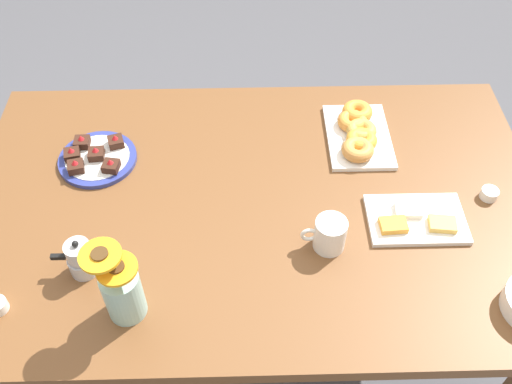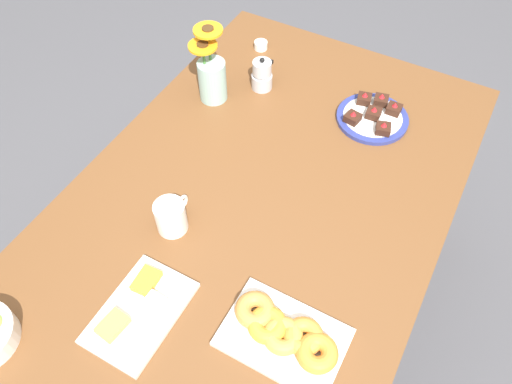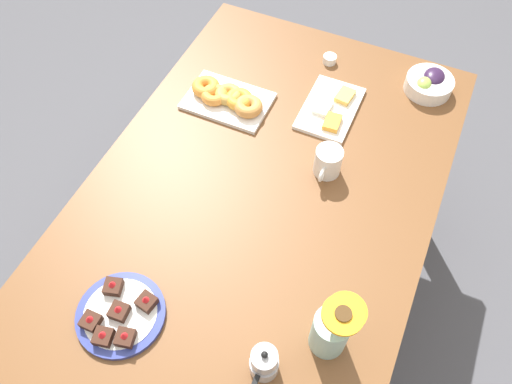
{
  "view_description": "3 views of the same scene",
  "coord_description": "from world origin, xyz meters",
  "px_view_note": "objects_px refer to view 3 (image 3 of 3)",
  "views": [
    {
      "loc": [
        0.03,
        1.02,
        1.94
      ],
      "look_at": [
        0.0,
        0.0,
        0.78
      ],
      "focal_mm": 40.0,
      "sensor_mm": 36.0,
      "label": 1
    },
    {
      "loc": [
        -0.73,
        -0.4,
        1.85
      ],
      "look_at": [
        0.0,
        0.0,
        0.78
      ],
      "focal_mm": 35.0,
      "sensor_mm": 36.0,
      "label": 2
    },
    {
      "loc": [
        0.73,
        0.33,
        1.97
      ],
      "look_at": [
        0.0,
        0.0,
        0.78
      ],
      "focal_mm": 35.0,
      "sensor_mm": 36.0,
      "label": 3
    }
  ],
  "objects_px": {
    "dining_table": "(256,215)",
    "grape_bowl": "(429,83)",
    "cheese_platter": "(331,108)",
    "croissant_platter": "(227,98)",
    "jam_cup_berry": "(331,59)",
    "flower_vase": "(331,330)",
    "coffee_mug": "(328,162)",
    "dessert_plate": "(120,314)",
    "moka_pot": "(264,363)"
  },
  "relations": [
    {
      "from": "dining_table",
      "to": "grape_bowl",
      "type": "height_order",
      "value": "grape_bowl"
    },
    {
      "from": "cheese_platter",
      "to": "croissant_platter",
      "type": "distance_m",
      "value": 0.35
    },
    {
      "from": "grape_bowl",
      "to": "jam_cup_berry",
      "type": "distance_m",
      "value": 0.35
    },
    {
      "from": "dining_table",
      "to": "flower_vase",
      "type": "xyz_separation_m",
      "value": [
        0.31,
        0.33,
        0.17
      ]
    },
    {
      "from": "dining_table",
      "to": "jam_cup_berry",
      "type": "relative_size",
      "value": 33.33
    },
    {
      "from": "croissant_platter",
      "to": "cheese_platter",
      "type": "bearing_deg",
      "value": 108.36
    },
    {
      "from": "croissant_platter",
      "to": "flower_vase",
      "type": "distance_m",
      "value": 0.85
    },
    {
      "from": "dining_table",
      "to": "croissant_platter",
      "type": "height_order",
      "value": "croissant_platter"
    },
    {
      "from": "coffee_mug",
      "to": "flower_vase",
      "type": "xyz_separation_m",
      "value": [
        0.49,
        0.18,
        0.04
      ]
    },
    {
      "from": "grape_bowl",
      "to": "dessert_plate",
      "type": "height_order",
      "value": "grape_bowl"
    },
    {
      "from": "grape_bowl",
      "to": "flower_vase",
      "type": "distance_m",
      "value": 0.97
    },
    {
      "from": "cheese_platter",
      "to": "flower_vase",
      "type": "xyz_separation_m",
      "value": [
        0.74,
        0.25,
        0.08
      ]
    },
    {
      "from": "dining_table",
      "to": "coffee_mug",
      "type": "bearing_deg",
      "value": 139.96
    },
    {
      "from": "dining_table",
      "to": "moka_pot",
      "type": "height_order",
      "value": "moka_pot"
    },
    {
      "from": "dining_table",
      "to": "flower_vase",
      "type": "bearing_deg",
      "value": 46.81
    },
    {
      "from": "croissant_platter",
      "to": "flower_vase",
      "type": "height_order",
      "value": "flower_vase"
    },
    {
      "from": "dessert_plate",
      "to": "grape_bowl",
      "type": "bearing_deg",
      "value": 154.91
    },
    {
      "from": "coffee_mug",
      "to": "croissant_platter",
      "type": "bearing_deg",
      "value": -108.48
    },
    {
      "from": "dining_table",
      "to": "coffee_mug",
      "type": "relative_size",
      "value": 13.67
    },
    {
      "from": "grape_bowl",
      "to": "coffee_mug",
      "type": "bearing_deg",
      "value": -23.03
    },
    {
      "from": "coffee_mug",
      "to": "cheese_platter",
      "type": "height_order",
      "value": "coffee_mug"
    },
    {
      "from": "dessert_plate",
      "to": "moka_pot",
      "type": "bearing_deg",
      "value": 94.51
    },
    {
      "from": "grape_bowl",
      "to": "jam_cup_berry",
      "type": "xyz_separation_m",
      "value": [
        0.01,
        -0.35,
        -0.01
      ]
    },
    {
      "from": "coffee_mug",
      "to": "dessert_plate",
      "type": "height_order",
      "value": "coffee_mug"
    },
    {
      "from": "coffee_mug",
      "to": "flower_vase",
      "type": "relative_size",
      "value": 0.47
    },
    {
      "from": "dining_table",
      "to": "moka_pot",
      "type": "bearing_deg",
      "value": 26.31
    },
    {
      "from": "flower_vase",
      "to": "dining_table",
      "type": "bearing_deg",
      "value": -133.19
    },
    {
      "from": "croissant_platter",
      "to": "flower_vase",
      "type": "bearing_deg",
      "value": 42.65
    },
    {
      "from": "jam_cup_berry",
      "to": "dessert_plate",
      "type": "bearing_deg",
      "value": -8.89
    },
    {
      "from": "cheese_platter",
      "to": "coffee_mug",
      "type": "bearing_deg",
      "value": 16.3
    },
    {
      "from": "croissant_platter",
      "to": "dessert_plate",
      "type": "xyz_separation_m",
      "value": [
        0.78,
        0.08,
        -0.01
      ]
    },
    {
      "from": "dining_table",
      "to": "grape_bowl",
      "type": "bearing_deg",
      "value": 151.59
    },
    {
      "from": "flower_vase",
      "to": "croissant_platter",
      "type": "bearing_deg",
      "value": -137.35
    },
    {
      "from": "grape_bowl",
      "to": "cheese_platter",
      "type": "relative_size",
      "value": 0.61
    },
    {
      "from": "grape_bowl",
      "to": "croissant_platter",
      "type": "xyz_separation_m",
      "value": [
        0.34,
        -0.6,
        -0.01
      ]
    },
    {
      "from": "flower_vase",
      "to": "dessert_plate",
      "type": "bearing_deg",
      "value": -73.1
    },
    {
      "from": "croissant_platter",
      "to": "jam_cup_berry",
      "type": "height_order",
      "value": "croissant_platter"
    },
    {
      "from": "jam_cup_berry",
      "to": "flower_vase",
      "type": "distance_m",
      "value": 1.01
    },
    {
      "from": "dining_table",
      "to": "jam_cup_berry",
      "type": "bearing_deg",
      "value": 179.64
    },
    {
      "from": "flower_vase",
      "to": "moka_pot",
      "type": "distance_m",
      "value": 0.17
    },
    {
      "from": "dessert_plate",
      "to": "moka_pot",
      "type": "relative_size",
      "value": 1.92
    },
    {
      "from": "grape_bowl",
      "to": "moka_pot",
      "type": "relative_size",
      "value": 1.34
    },
    {
      "from": "moka_pot",
      "to": "cheese_platter",
      "type": "bearing_deg",
      "value": -171.26
    },
    {
      "from": "cheese_platter",
      "to": "jam_cup_berry",
      "type": "height_order",
      "value": "cheese_platter"
    },
    {
      "from": "dining_table",
      "to": "flower_vase",
      "type": "distance_m",
      "value": 0.49
    },
    {
      "from": "coffee_mug",
      "to": "grape_bowl",
      "type": "bearing_deg",
      "value": 156.97
    },
    {
      "from": "cheese_platter",
      "to": "moka_pot",
      "type": "bearing_deg",
      "value": 8.74
    },
    {
      "from": "grape_bowl",
      "to": "croissant_platter",
      "type": "height_order",
      "value": "grape_bowl"
    },
    {
      "from": "jam_cup_berry",
      "to": "coffee_mug",
      "type": "bearing_deg",
      "value": 17.83
    },
    {
      "from": "jam_cup_berry",
      "to": "moka_pot",
      "type": "relative_size",
      "value": 0.4
    }
  ]
}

